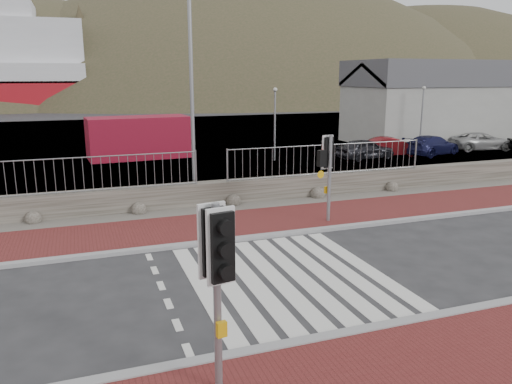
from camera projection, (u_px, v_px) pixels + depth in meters
name	position (u px, v px, depth m)	size (l,w,h in m)	color
ground	(287.00, 277.00, 12.19)	(220.00, 220.00, 0.00)	#28282B
sidewalk_far	(233.00, 225.00, 16.31)	(40.00, 3.00, 0.08)	maroon
kerb_near	(350.00, 333.00, 9.43)	(40.00, 0.25, 0.12)	gray
kerb_far	(248.00, 238.00, 14.93)	(40.00, 0.25, 0.12)	gray
zebra_crossing	(287.00, 277.00, 12.19)	(4.62, 5.60, 0.01)	silver
gravel_strip	(217.00, 210.00, 18.15)	(40.00, 1.50, 0.06)	#59544C
stone_wall	(211.00, 194.00, 18.78)	(40.00, 0.60, 0.90)	#464239
railing	(212.00, 158.00, 18.33)	(18.07, 0.07, 1.22)	gray
quay	(142.00, 140.00, 37.77)	(120.00, 40.00, 0.50)	#4C4C4F
water	(111.00, 110.00, 69.85)	(220.00, 50.00, 0.05)	#3F4C54
harbor_building	(433.00, 101.00, 36.31)	(12.20, 6.20, 5.80)	#9E9E99
hills_backdrop	(145.00, 217.00, 100.26)	(254.00, 90.00, 100.00)	#343821
traffic_signal_near	(217.00, 260.00, 7.26)	(0.47, 0.33, 3.04)	gray
traffic_signal_far	(329.00, 159.00, 16.14)	(0.72, 0.35, 2.94)	gray
streetlight	(195.00, 79.00, 18.42)	(1.76, 0.43, 8.31)	gray
shipping_container	(139.00, 137.00, 29.41)	(5.81, 2.42, 2.42)	maroon
car_a	(365.00, 149.00, 29.06)	(1.41, 3.51, 1.19)	black
car_b	(392.00, 147.00, 30.07)	(1.23, 3.52, 1.16)	#5D0D11
car_c	(432.00, 145.00, 30.54)	(1.69, 4.16, 1.21)	#13143D
car_d	(482.00, 141.00, 32.58)	(1.88, 4.09, 1.14)	#A0A0A0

